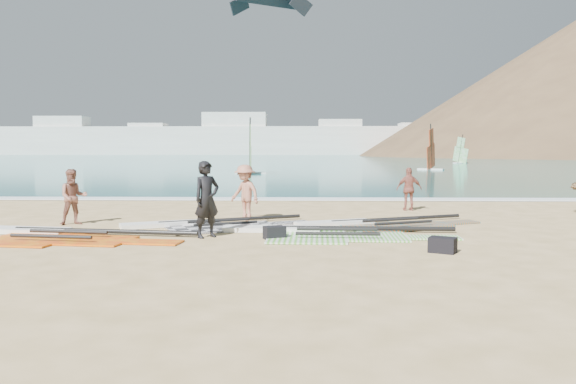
{
  "coord_description": "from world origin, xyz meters",
  "views": [
    {
      "loc": [
        -0.48,
        -11.16,
        2.22
      ],
      "look_at": [
        -0.89,
        4.0,
        1.0
      ],
      "focal_mm": 35.0,
      "sensor_mm": 36.0,
      "label": 1
    }
  ],
  "objects_px": {
    "rig_red": "(52,235)",
    "beachgoer_back": "(409,189)",
    "gear_bag_near": "(274,233)",
    "beachgoer_left": "(73,197)",
    "rig_grey": "(203,225)",
    "beachgoer_mid": "(245,192)",
    "rig_green": "(318,233)",
    "person_wetsuit": "(207,199)",
    "rig_orange": "(376,224)",
    "gear_bag_far": "(443,245)"
  },
  "relations": [
    {
      "from": "rig_red",
      "to": "beachgoer_back",
      "type": "height_order",
      "value": "beachgoer_back"
    },
    {
      "from": "rig_red",
      "to": "gear_bag_near",
      "type": "height_order",
      "value": "gear_bag_near"
    },
    {
      "from": "rig_red",
      "to": "gear_bag_near",
      "type": "distance_m",
      "value": 5.51
    },
    {
      "from": "beachgoer_left",
      "to": "rig_grey",
      "type": "bearing_deg",
      "value": -33.11
    },
    {
      "from": "rig_red",
      "to": "beachgoer_mid",
      "type": "relative_size",
      "value": 3.59
    },
    {
      "from": "rig_green",
      "to": "gear_bag_near",
      "type": "xyz_separation_m",
      "value": [
        -1.06,
        -0.7,
        0.11
      ]
    },
    {
      "from": "rig_grey",
      "to": "beachgoer_back",
      "type": "distance_m",
      "value": 7.77
    },
    {
      "from": "rig_red",
      "to": "beachgoer_left",
      "type": "relative_size",
      "value": 3.8
    },
    {
      "from": "rig_green",
      "to": "beachgoer_mid",
      "type": "bearing_deg",
      "value": 128.75
    },
    {
      "from": "rig_grey",
      "to": "rig_green",
      "type": "bearing_deg",
      "value": -48.15
    },
    {
      "from": "rig_green",
      "to": "beachgoer_back",
      "type": "xyz_separation_m",
      "value": [
        3.34,
        5.55,
        0.7
      ]
    },
    {
      "from": "person_wetsuit",
      "to": "beachgoer_mid",
      "type": "height_order",
      "value": "person_wetsuit"
    },
    {
      "from": "rig_orange",
      "to": "rig_red",
      "type": "distance_m",
      "value": 8.54
    },
    {
      "from": "rig_orange",
      "to": "beachgoer_left",
      "type": "xyz_separation_m",
      "value": [
        -8.62,
        0.02,
        0.75
      ]
    },
    {
      "from": "rig_green",
      "to": "beachgoer_back",
      "type": "bearing_deg",
      "value": 60.57
    },
    {
      "from": "gear_bag_far",
      "to": "person_wetsuit",
      "type": "xyz_separation_m",
      "value": [
        -5.29,
        1.83,
        0.78
      ]
    },
    {
      "from": "gear_bag_near",
      "to": "beachgoer_back",
      "type": "relative_size",
      "value": 0.32
    },
    {
      "from": "gear_bag_near",
      "to": "beachgoer_back",
      "type": "height_order",
      "value": "beachgoer_back"
    },
    {
      "from": "gear_bag_far",
      "to": "rig_grey",
      "type": "bearing_deg",
      "value": 147.25
    },
    {
      "from": "beachgoer_left",
      "to": "rig_red",
      "type": "bearing_deg",
      "value": -108.42
    },
    {
      "from": "rig_red",
      "to": "gear_bag_far",
      "type": "bearing_deg",
      "value": -3.46
    },
    {
      "from": "beachgoer_left",
      "to": "rig_green",
      "type": "bearing_deg",
      "value": -41.67
    },
    {
      "from": "beachgoer_mid",
      "to": "beachgoer_back",
      "type": "relative_size",
      "value": 1.12
    },
    {
      "from": "gear_bag_far",
      "to": "beachgoer_back",
      "type": "relative_size",
      "value": 0.36
    },
    {
      "from": "rig_grey",
      "to": "rig_orange",
      "type": "relative_size",
      "value": 0.99
    },
    {
      "from": "person_wetsuit",
      "to": "beachgoer_back",
      "type": "relative_size",
      "value": 1.25
    },
    {
      "from": "rig_grey",
      "to": "beachgoer_left",
      "type": "relative_size",
      "value": 3.36
    },
    {
      "from": "rig_orange",
      "to": "beachgoer_mid",
      "type": "relative_size",
      "value": 3.22
    },
    {
      "from": "rig_green",
      "to": "rig_red",
      "type": "bearing_deg",
      "value": -173.67
    },
    {
      "from": "rig_green",
      "to": "gear_bag_far",
      "type": "relative_size",
      "value": 11.2
    },
    {
      "from": "rig_grey",
      "to": "rig_red",
      "type": "distance_m",
      "value": 3.89
    },
    {
      "from": "rig_orange",
      "to": "gear_bag_near",
      "type": "xyz_separation_m",
      "value": [
        -2.74,
        -2.37,
        0.11
      ]
    },
    {
      "from": "gear_bag_far",
      "to": "beachgoer_mid",
      "type": "distance_m",
      "value": 7.0
    },
    {
      "from": "rig_grey",
      "to": "beachgoer_mid",
      "type": "xyz_separation_m",
      "value": [
        1.03,
        1.46,
        0.79
      ]
    },
    {
      "from": "rig_red",
      "to": "gear_bag_near",
      "type": "xyz_separation_m",
      "value": [
        5.5,
        -0.15,
        0.11
      ]
    },
    {
      "from": "rig_orange",
      "to": "rig_red",
      "type": "height_order",
      "value": "rig_red"
    },
    {
      "from": "rig_grey",
      "to": "rig_red",
      "type": "xyz_separation_m",
      "value": [
        -3.4,
        -1.89,
        0.0
      ]
    },
    {
      "from": "rig_red",
      "to": "beachgoer_mid",
      "type": "height_order",
      "value": "beachgoer_mid"
    },
    {
      "from": "gear_bag_near",
      "to": "beachgoer_back",
      "type": "xyz_separation_m",
      "value": [
        4.4,
        6.24,
        0.6
      ]
    },
    {
      "from": "gear_bag_far",
      "to": "beachgoer_mid",
      "type": "xyz_separation_m",
      "value": [
        -4.7,
        5.15,
        0.68
      ]
    },
    {
      "from": "rig_red",
      "to": "beachgoer_back",
      "type": "xyz_separation_m",
      "value": [
        9.9,
        6.09,
        0.7
      ]
    },
    {
      "from": "rig_grey",
      "to": "gear_bag_near",
      "type": "distance_m",
      "value": 2.94
    },
    {
      "from": "gear_bag_far",
      "to": "beachgoer_mid",
      "type": "relative_size",
      "value": 0.32
    },
    {
      "from": "rig_orange",
      "to": "rig_red",
      "type": "bearing_deg",
      "value": 172.35
    },
    {
      "from": "beachgoer_left",
      "to": "beachgoer_back",
      "type": "xyz_separation_m",
      "value": [
        10.27,
        3.86,
        -0.04
      ]
    },
    {
      "from": "gear_bag_near",
      "to": "person_wetsuit",
      "type": "bearing_deg",
      "value": 173.28
    },
    {
      "from": "rig_orange",
      "to": "gear_bag_near",
      "type": "height_order",
      "value": "gear_bag_near"
    },
    {
      "from": "person_wetsuit",
      "to": "beachgoer_mid",
      "type": "distance_m",
      "value": 3.37
    },
    {
      "from": "person_wetsuit",
      "to": "gear_bag_near",
      "type": "bearing_deg",
      "value": -48.89
    },
    {
      "from": "rig_green",
      "to": "rig_orange",
      "type": "height_order",
      "value": "rig_green"
    }
  ]
}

